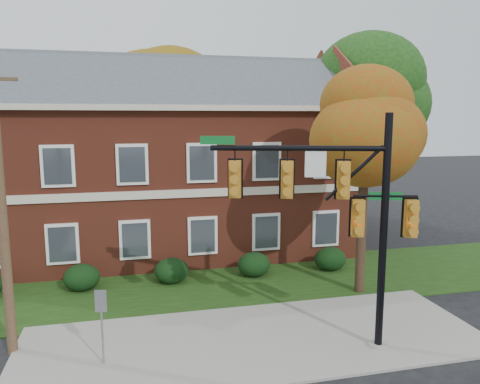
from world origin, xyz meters
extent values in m
plane|color=black|center=(0.00, 0.00, 0.00)|extent=(120.00, 120.00, 0.00)
cube|color=gray|center=(0.00, 1.00, 0.04)|extent=(14.00, 5.00, 0.08)
cube|color=#193811|center=(0.00, 6.00, 0.02)|extent=(30.00, 6.00, 0.04)
cube|color=maroon|center=(-2.00, 12.00, 3.50)|extent=(18.00, 8.00, 7.00)
cube|color=beige|center=(-2.00, 12.00, 7.12)|extent=(18.80, 8.80, 0.24)
cube|color=beige|center=(-2.00, 7.97, 3.50)|extent=(18.00, 0.12, 0.35)
ellipsoid|color=black|center=(-5.50, 6.70, 0.53)|extent=(1.40, 1.26, 1.05)
ellipsoid|color=black|center=(-2.00, 6.70, 0.53)|extent=(1.40, 1.26, 1.05)
ellipsoid|color=black|center=(1.50, 6.70, 0.53)|extent=(1.40, 1.26, 1.05)
ellipsoid|color=black|center=(5.00, 6.70, 0.53)|extent=(1.40, 1.26, 1.05)
cylinder|color=black|center=(5.00, 4.00, 2.88)|extent=(0.36, 0.36, 5.76)
ellipsoid|color=#A12A0D|center=(5.00, 4.00, 6.48)|extent=(4.25, 4.25, 3.60)
ellipsoid|color=#A12A0D|center=(5.62, 3.62, 7.08)|extent=(3.50, 3.50, 3.00)
cylinder|color=black|center=(9.00, 13.00, 3.52)|extent=(0.36, 0.36, 7.04)
ellipsoid|color=#0E3511|center=(9.00, 13.00, 7.92)|extent=(5.95, 5.95, 5.04)
ellipsoid|color=#0E3511|center=(9.88, 12.47, 8.52)|extent=(4.90, 4.90, 4.20)
cylinder|color=black|center=(-1.00, 20.00, 3.84)|extent=(0.36, 0.36, 7.68)
ellipsoid|color=#98480D|center=(-1.00, 20.00, 8.64)|extent=(6.46, 6.46, 5.47)
ellipsoid|color=#98480D|center=(-0.05, 19.43, 9.24)|extent=(5.32, 5.32, 4.56)
cylinder|color=gray|center=(3.38, -0.26, 0.08)|extent=(0.55, 0.55, 0.16)
cylinder|color=black|center=(3.38, -0.26, 3.42)|extent=(0.27, 0.27, 6.85)
cylinder|color=black|center=(1.04, 0.46, 5.87)|extent=(4.72, 1.59, 0.16)
cylinder|color=black|center=(3.38, -0.26, 4.55)|extent=(1.71, 0.59, 0.08)
cube|color=#B0711C|center=(-0.64, 0.98, 4.99)|extent=(0.50, 0.41, 1.13)
cube|color=#B0711C|center=(0.76, 0.55, 4.99)|extent=(0.50, 0.41, 1.13)
cube|color=#B0711C|center=(2.25, 0.08, 4.99)|extent=(0.50, 0.41, 1.13)
cube|color=silver|center=(1.51, 0.32, 5.43)|extent=(0.57, 0.21, 0.73)
cube|color=#0C5F22|center=(-1.11, 1.12, 6.08)|extent=(0.95, 0.33, 0.23)
cube|color=#B0711C|center=(2.67, -0.05, 3.91)|extent=(0.50, 0.41, 1.13)
cube|color=#B0711C|center=(4.08, -0.48, 3.91)|extent=(0.50, 0.41, 1.13)
cube|color=#0C5F22|center=(3.38, -0.26, 4.55)|extent=(0.90, 0.31, 0.22)
cylinder|color=#4A3322|center=(-7.00, 2.00, 4.19)|extent=(0.29, 0.29, 8.37)
cylinder|color=slate|center=(-4.41, 0.62, 1.08)|extent=(0.07, 0.07, 2.16)
cube|color=slate|center=(-4.41, 0.62, 1.86)|extent=(0.31, 0.11, 0.61)
camera|label=1|loc=(-3.57, -11.79, 6.70)|focal=35.00mm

